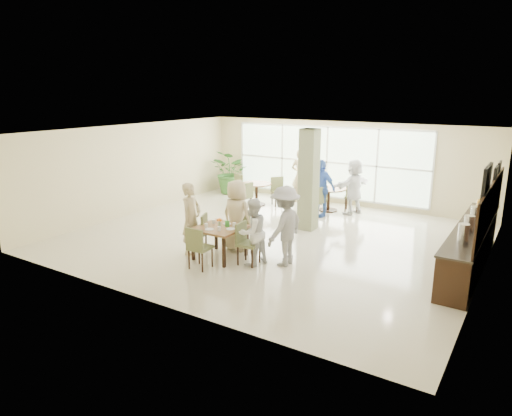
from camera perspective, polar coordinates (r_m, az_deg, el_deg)
The scene contains 23 objects.
ground at distance 12.14m, azimuth 2.23°, elevation -3.71°, with size 10.00×10.00×0.00m, color beige.
room_shell at distance 11.73m, azimuth 2.31°, elevation 4.23°, with size 10.00×10.00×10.00m.
window_bank at distance 15.93m, azimuth 8.83°, elevation 5.69°, with size 7.00×0.04×7.00m.
column at distance 12.64m, azimuth 6.61°, elevation 3.50°, with size 0.45×0.45×2.80m, color #6D7551.
main_table at distance 10.53m, azimuth -4.58°, elevation -2.81°, with size 1.04×1.04×0.75m.
round_table_left at distance 15.47m, azimuth 0.07°, elevation 2.42°, with size 1.03×1.03×0.75m.
round_table_right at distance 14.90m, azimuth 9.08°, elevation 1.85°, with size 1.12×1.12×0.75m.
chairs_main_table at distance 10.61m, azimuth -4.40°, elevation -3.77°, with size 2.02×2.06×0.95m.
chairs_table_left at distance 15.44m, azimuth -0.11°, elevation 2.09°, with size 2.09×1.88×0.95m.
chairs_table_right at distance 14.93m, azimuth 8.94°, elevation 1.48°, with size 1.99×1.87×0.95m.
tabletop_clutter at distance 10.47m, azimuth -4.50°, elevation -2.10°, with size 0.73×0.77×0.21m.
buffet_counter at distance 11.04m, azimuth 25.34°, elevation -4.00°, with size 0.64×4.70×1.95m.
wall_tv at distance 9.57m, azimuth 26.89°, elevation 3.06°, with size 0.06×1.00×0.58m.
framed_art_a at distance 11.20m, azimuth 27.64°, elevation 2.85°, with size 0.05×0.55×0.70m.
framed_art_b at distance 11.98m, azimuth 28.00°, elevation 3.47°, with size 0.05×0.55×0.70m.
potted_plant at distance 17.18m, azimuth -3.05°, elevation 4.51°, with size 1.48×1.48×1.64m, color #336829.
teen_left at distance 10.87m, azimuth -8.09°, elevation -1.31°, with size 0.62×0.41×1.71m, color tan.
teen_far at distance 10.99m, azimuth -2.44°, elevation -0.94°, with size 0.85×0.46×1.74m, color tan.
teen_right at distance 10.08m, azimuth -0.43°, elevation -3.02°, with size 0.74×0.57×1.52m, color white.
teen_standing at distance 10.06m, azimuth 3.62°, elevation -2.26°, with size 1.16×0.67×1.79m, color #949496.
adult_a at distance 14.15m, azimuth 8.06°, elevation 2.48°, with size 1.03×0.59×1.76m, color #4472CD.
adult_b at distance 14.59m, azimuth 12.14°, elevation 2.61°, with size 1.61×0.69×1.74m, color white.
adult_standing at distance 15.80m, azimuth 5.57°, elevation 4.00°, with size 0.68×0.45×1.86m, color tan.
Camera 1 is at (5.76, -10.00, 3.79)m, focal length 32.00 mm.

